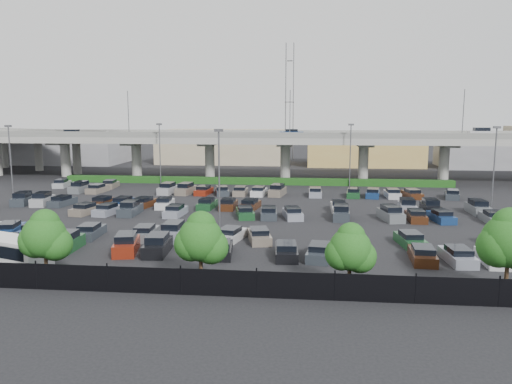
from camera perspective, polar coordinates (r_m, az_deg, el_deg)
ground at (r=60.59m, az=-2.83°, el=-2.35°), size 280.00×280.00×0.00m
overpass at (r=91.35m, az=0.12°, el=5.84°), size 150.00×13.00×15.80m
on_ramp at (r=118.92m, az=-25.14°, el=5.65°), size 50.93×30.13×8.80m
hedge at (r=84.97m, az=-0.24°, el=1.27°), size 66.00×1.60×1.10m
fence at (r=33.87m, az=-10.34°, el=-9.97°), size 70.00×0.10×2.00m
tree_row at (r=34.31m, az=-8.55°, el=-5.13°), size 65.07×3.66×5.94m
shuttle_bus at (r=43.57m, az=-26.40°, el=-6.03°), size 7.62×4.72×2.32m
parked_cars at (r=57.21m, az=-4.83°, el=-2.42°), size 63.20×41.66×1.67m
light_poles at (r=62.42m, az=-6.34°, el=3.72°), size 66.90×48.38×10.30m
distant_buildings at (r=120.85m, az=7.55°, el=4.97°), size 138.00×24.00×9.00m
comm_tower at (r=132.88m, az=3.85°, el=10.49°), size 2.40×2.40×30.00m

